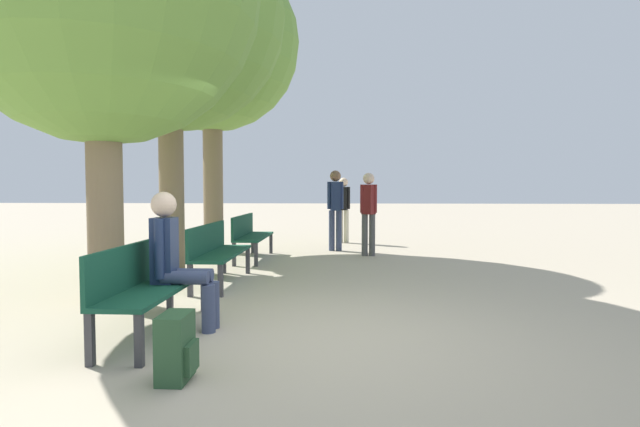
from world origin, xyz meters
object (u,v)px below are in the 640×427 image
(bench_row_1, at_px, (216,248))
(backpack, at_px, (176,348))
(tree_row_1, at_px, (169,16))
(tree_row_2, at_px, (212,45))
(pedestrian_mid, at_px, (344,206))
(person_seated, at_px, (177,257))
(pedestrian_near, at_px, (335,205))
(pedestrian_far, at_px, (369,208))
(bench_row_0, at_px, (147,280))
(bench_row_2, at_px, (249,233))

(bench_row_1, distance_m, backpack, 3.60)
(tree_row_1, height_order, tree_row_2, tree_row_2)
(pedestrian_mid, bearing_deg, tree_row_2, -146.89)
(person_seated, distance_m, pedestrian_near, 6.28)
(tree_row_1, xyz_separation_m, pedestrian_far, (3.29, 1.96, -3.16))
(bench_row_0, distance_m, pedestrian_far, 5.94)
(backpack, bearing_deg, tree_row_2, 103.05)
(tree_row_1, bearing_deg, person_seated, -69.80)
(bench_row_1, bearing_deg, person_seated, -84.25)
(pedestrian_near, bearing_deg, tree_row_1, -133.47)
(tree_row_2, height_order, backpack, tree_row_2)
(pedestrian_near, bearing_deg, backpack, -97.39)
(tree_row_2, bearing_deg, pedestrian_near, 4.67)
(bench_row_2, bearing_deg, tree_row_2, 130.65)
(bench_row_0, height_order, tree_row_1, tree_row_1)
(backpack, relative_size, pedestrian_far, 0.29)
(bench_row_1, height_order, tree_row_2, tree_row_2)
(bench_row_1, xyz_separation_m, pedestrian_near, (1.60, 3.82, 0.49))
(bench_row_2, height_order, tree_row_2, tree_row_2)
(bench_row_2, distance_m, person_seated, 4.74)
(backpack, height_order, pedestrian_mid, pedestrian_mid)
(backpack, bearing_deg, bench_row_0, 120.57)
(bench_row_0, height_order, person_seated, person_seated)
(bench_row_2, xyz_separation_m, tree_row_2, (-1.01, 1.17, 3.88))
(bench_row_0, xyz_separation_m, person_seated, (0.23, 0.14, 0.20))
(bench_row_1, distance_m, pedestrian_mid, 5.72)
(tree_row_1, distance_m, pedestrian_mid, 6.07)
(tree_row_2, bearing_deg, pedestrian_mid, 33.11)
(bench_row_0, bearing_deg, pedestrian_mid, 77.30)
(person_seated, relative_size, pedestrian_far, 0.80)
(person_seated, bearing_deg, bench_row_2, 92.80)
(bench_row_0, bearing_deg, person_seated, 31.04)
(person_seated, xyz_separation_m, pedestrian_far, (2.05, 5.33, 0.25))
(bench_row_2, distance_m, backpack, 6.01)
(bench_row_2, relative_size, pedestrian_near, 1.04)
(person_seated, bearing_deg, backpack, -71.36)
(pedestrian_near, height_order, pedestrian_far, pedestrian_near)
(bench_row_2, xyz_separation_m, tree_row_1, (-1.01, -1.37, 3.61))
(person_seated, xyz_separation_m, backpack, (0.42, -1.24, -0.46))
(pedestrian_near, distance_m, pedestrian_mid, 1.61)
(person_seated, height_order, pedestrian_mid, pedestrian_mid)
(backpack, xyz_separation_m, pedestrian_near, (0.95, 7.36, 0.76))
(bench_row_2, distance_m, tree_row_2, 4.18)
(person_seated, height_order, pedestrian_far, pedestrian_far)
(bench_row_2, xyz_separation_m, pedestrian_near, (1.60, 1.39, 0.49))
(pedestrian_far, bearing_deg, pedestrian_mid, 102.09)
(backpack, bearing_deg, bench_row_1, 100.41)
(person_seated, height_order, pedestrian_near, pedestrian_near)
(bench_row_2, relative_size, tree_row_2, 0.29)
(bench_row_1, height_order, pedestrian_near, pedestrian_near)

